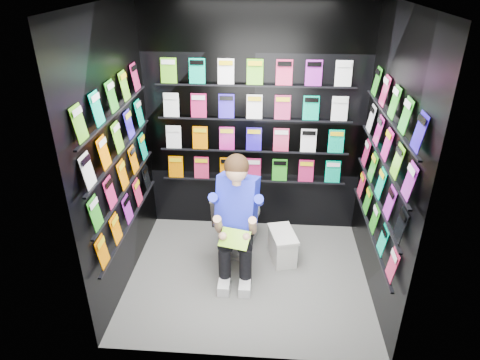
{
  "coord_description": "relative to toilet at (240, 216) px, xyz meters",
  "views": [
    {
      "loc": [
        0.17,
        -3.44,
        2.88
      ],
      "look_at": [
        -0.09,
        0.15,
        1.03
      ],
      "focal_mm": 32.0,
      "sensor_mm": 36.0,
      "label": 1
    }
  ],
  "objects": [
    {
      "name": "wall_back",
      "position": [
        0.12,
        0.45,
        0.93
      ],
      "size": [
        2.4,
        0.04,
        2.6
      ],
      "primitive_type": "cube",
      "color": "black",
      "rests_on": "floor"
    },
    {
      "name": "reader",
      "position": [
        0.0,
        -0.38,
        0.41
      ],
      "size": [
        0.7,
        0.88,
        1.42
      ],
      "primitive_type": null,
      "rotation": [
        0.0,
        0.0,
        -0.25
      ],
      "color": "#1921C8",
      "rests_on": "toilet"
    },
    {
      "name": "longbox_lid",
      "position": [
        0.47,
        -0.23,
        -0.05
      ],
      "size": [
        0.34,
        0.47,
        0.03
      ],
      "primitive_type": "cube",
      "rotation": [
        0.0,
        0.0,
        0.25
      ],
      "color": "silver",
      "rests_on": "longbox"
    },
    {
      "name": "held_comic",
      "position": [
        0.0,
        -0.73,
        0.21
      ],
      "size": [
        0.31,
        0.23,
        0.12
      ],
      "primitive_type": "cube",
      "rotation": [
        -0.96,
        0.0,
        -0.25
      ],
      "color": "green",
      "rests_on": "reader"
    },
    {
      "name": "wall_front",
      "position": [
        0.12,
        -1.55,
        0.93
      ],
      "size": [
        2.4,
        0.04,
        2.6
      ],
      "primitive_type": "cube",
      "color": "black",
      "rests_on": "floor"
    },
    {
      "name": "comics_right",
      "position": [
        1.29,
        -0.55,
        0.94
      ],
      "size": [
        0.06,
        1.7,
        1.37
      ],
      "primitive_type": null,
      "color": "#CD2857",
      "rests_on": "wall_right"
    },
    {
      "name": "wall_left",
      "position": [
        -1.08,
        -0.55,
        0.93
      ],
      "size": [
        0.04,
        2.0,
        2.6
      ],
      "primitive_type": "cube",
      "color": "black",
      "rests_on": "floor"
    },
    {
      "name": "wall_right",
      "position": [
        1.32,
        -0.55,
        0.93
      ],
      "size": [
        0.04,
        2.0,
        2.6
      ],
      "primitive_type": "cube",
      "color": "black",
      "rests_on": "floor"
    },
    {
      "name": "comics_back",
      "position": [
        0.12,
        0.42,
        0.94
      ],
      "size": [
        2.1,
        0.06,
        1.37
      ],
      "primitive_type": null,
      "color": "#CD2857",
      "rests_on": "wall_back"
    },
    {
      "name": "longbox",
      "position": [
        0.47,
        -0.23,
        -0.22
      ],
      "size": [
        0.31,
        0.44,
        0.3
      ],
      "primitive_type": "cube",
      "rotation": [
        0.0,
        0.0,
        0.25
      ],
      "color": "silver",
      "rests_on": "floor"
    },
    {
      "name": "toilet",
      "position": [
        0.0,
        0.0,
        0.0
      ],
      "size": [
        0.59,
        0.83,
        0.73
      ],
      "primitive_type": "imported",
      "rotation": [
        0.0,
        0.0,
        2.9
      ],
      "color": "silver",
      "rests_on": "floor"
    },
    {
      "name": "comics_left",
      "position": [
        -1.05,
        -0.55,
        0.94
      ],
      "size": [
        0.06,
        1.7,
        1.37
      ],
      "primitive_type": null,
      "color": "#CD2857",
      "rests_on": "wall_left"
    },
    {
      "name": "floor",
      "position": [
        0.12,
        -0.55,
        -0.37
      ],
      "size": [
        2.4,
        2.4,
        0.0
      ],
      "primitive_type": "plane",
      "color": "slate",
      "rests_on": "ground"
    },
    {
      "name": "ceiling",
      "position": [
        0.12,
        -0.55,
        2.23
      ],
      "size": [
        2.4,
        2.4,
        0.0
      ],
      "primitive_type": "plane",
      "color": "white",
      "rests_on": "floor"
    }
  ]
}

